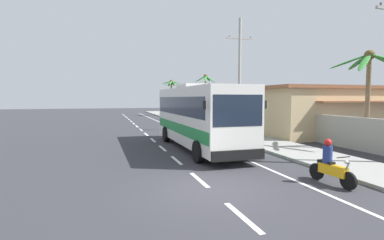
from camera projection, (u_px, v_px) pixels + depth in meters
name	position (u px, v px, depth m)	size (l,w,h in m)	color
ground_plane	(210.00, 189.00, 9.64)	(160.00, 160.00, 0.00)	#303035
sidewalk_kerb	(251.00, 139.00, 21.13)	(3.20, 90.00, 0.14)	gray
lane_markings	(172.00, 135.00, 24.01)	(3.46, 71.00, 0.01)	white
boundary_wall	(268.00, 121.00, 25.98)	(0.24, 60.00, 1.89)	#9E998E
coach_bus_foreground	(198.00, 115.00, 17.39)	(2.98, 10.78, 3.86)	silver
motorcycle_beside_bus	(330.00, 166.00, 10.22)	(0.56, 1.96, 1.57)	black
pedestrian_near_kerb	(206.00, 116.00, 31.96)	(0.36, 0.36, 1.76)	gold
utility_pole_mid	(240.00, 73.00, 26.31)	(2.59, 0.24, 10.04)	#9E9E99
palm_nearest	(171.00, 90.00, 49.48)	(3.10, 2.89, 6.06)	brown
palm_second	(368.00, 75.00, 16.41)	(3.79, 4.05, 5.66)	brown
palm_third	(206.00, 86.00, 42.01)	(3.17, 3.03, 6.39)	brown
roadside_building	(333.00, 110.00, 24.29)	(13.44, 7.52, 3.90)	tan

